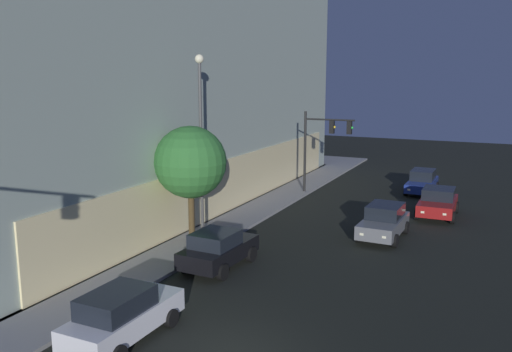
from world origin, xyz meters
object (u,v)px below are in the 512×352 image
at_px(street_lamp_sidewalk, 201,128).
at_px(car_white, 122,315).
at_px(car_blue, 422,181).
at_px(traffic_light_far_corner, 324,137).
at_px(car_black, 218,249).
at_px(sidewalk_tree, 190,162).
at_px(modern_building, 47,56).
at_px(car_red, 438,202).
at_px(car_grey, 384,221).

relative_size(street_lamp_sidewalk, car_white, 2.10).
bearing_deg(car_blue, traffic_light_far_corner, 121.19).
xyz_separation_m(street_lamp_sidewalk, car_black, (-3.03, -2.59, -4.98)).
xyz_separation_m(traffic_light_far_corner, sidewalk_tree, (-13.81, 2.33, 0.07)).
height_order(modern_building, car_red, modern_building).
distance_m(traffic_light_far_corner, car_white, 23.42).
distance_m(modern_building, car_blue, 28.51).
xyz_separation_m(traffic_light_far_corner, car_black, (-16.07, -0.43, -3.28)).
height_order(car_white, car_grey, car_grey).
height_order(car_white, car_red, car_white).
bearing_deg(car_red, car_black, 150.06).
relative_size(traffic_light_far_corner, sidewalk_tree, 0.98).
bearing_deg(car_blue, modern_building, 112.62).
distance_m(modern_building, car_white, 27.14).
height_order(modern_building, sidewalk_tree, modern_building).
relative_size(sidewalk_tree, car_grey, 1.36).
distance_m(street_lamp_sidewalk, car_blue, 19.53).
relative_size(car_red, car_blue, 0.93).
bearing_deg(street_lamp_sidewalk, car_red, -44.83).
bearing_deg(car_red, modern_building, 98.33).
relative_size(sidewalk_tree, car_blue, 1.26).
bearing_deg(sidewalk_tree, car_white, -161.16).
xyz_separation_m(traffic_light_far_corner, car_red, (-2.67, -8.15, -3.28)).
relative_size(modern_building, car_black, 8.85).
bearing_deg(street_lamp_sidewalk, car_grey, -60.98).
distance_m(sidewalk_tree, car_grey, 10.54).
height_order(modern_building, car_black, modern_building).
bearing_deg(car_white, car_grey, -19.59).
height_order(car_white, car_black, car_white).
distance_m(modern_building, car_black, 23.11).
bearing_deg(traffic_light_far_corner, modern_building, 109.45).
xyz_separation_m(modern_building, car_red, (3.93, -26.83, -8.90)).
bearing_deg(car_blue, sidewalk_tree, 153.89).
bearing_deg(car_white, street_lamp_sidewalk, 16.68).
relative_size(car_white, car_grey, 1.02).
distance_m(sidewalk_tree, car_red, 15.65).
xyz_separation_m(street_lamp_sidewalk, sidewalk_tree, (-0.76, 0.16, -1.63)).
bearing_deg(sidewalk_tree, car_black, -129.36).
xyz_separation_m(modern_building, car_white, (-16.58, -19.55, -8.90)).
bearing_deg(car_red, sidewalk_tree, 136.75).
height_order(street_lamp_sidewalk, sidewalk_tree, street_lamp_sidewalk).
height_order(street_lamp_sidewalk, car_blue, street_lamp_sidewalk).
height_order(car_red, car_blue, car_red).
relative_size(car_grey, car_blue, 0.92).
height_order(street_lamp_sidewalk, car_black, street_lamp_sidewalk).
distance_m(car_red, car_blue, 6.74).
relative_size(traffic_light_far_corner, car_red, 1.33).
bearing_deg(car_white, modern_building, 49.69).
relative_size(traffic_light_far_corner, car_white, 1.31).
bearing_deg(street_lamp_sidewalk, car_blue, -26.68).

